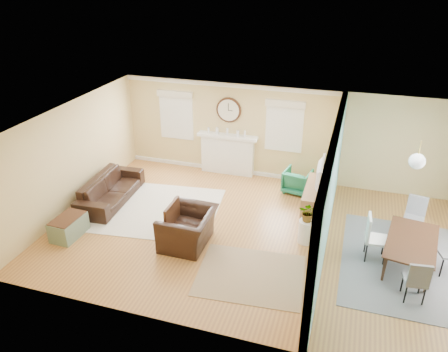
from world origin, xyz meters
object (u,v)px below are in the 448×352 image
Objects in this scene: credenza at (315,202)px; eames_chair at (188,228)px; sofa at (111,189)px; dining_table at (411,253)px; green_chair at (297,181)px.

eames_chair is at bearing -141.57° from credenza.
sofa reaches higher than dining_table.
sofa is 5.06m from credenza.
sofa is at bearing -171.38° from credenza.
sofa is 7.08m from dining_table.
eames_chair is 0.72× the size of dining_table.
dining_table is at bearing 147.37° from green_chair.
credenza reaches higher than eames_chair.
eames_chair is 1.75× the size of green_chair.
sofa is 1.87× the size of eames_chair.
credenza is 0.90× the size of dining_table.
sofa is at bearing 94.54° from dining_table.
sofa is 2.82m from eames_chair.
eames_chair is 3.11m from credenza.
green_chair is 3.60m from dining_table.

